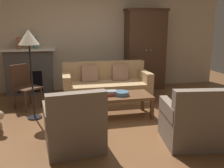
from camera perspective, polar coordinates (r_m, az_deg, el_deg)
The scene contains 15 objects.
ground_plane at distance 4.43m, azimuth -0.13°, elevation -8.94°, with size 9.60×9.60×0.00m, color brown.
back_wall at distance 6.61m, azimuth -5.05°, elevation 10.99°, with size 7.20×0.10×2.80m, color beige.
fireplace at distance 6.42m, azimuth -18.43°, elevation 2.79°, with size 1.26×0.48×1.12m.
armoire at distance 6.65m, azimuth 7.56°, elevation 7.87°, with size 1.06×0.57×2.08m.
couch at distance 5.59m, azimuth -1.34°, elevation -0.68°, with size 1.93×0.88×0.86m.
coffee_table at distance 4.62m, azimuth 2.16°, elevation -3.16°, with size 1.10×0.60×0.42m.
fruit_bowl at distance 4.56m, azimuth 2.18°, elevation -2.18°, with size 0.28×0.28×0.07m, color slate.
book_stack at distance 4.55m, azimuth -0.45°, elevation -2.10°, with size 0.25×0.18×0.09m.
mantel_vase_terracotta at distance 6.34m, azimuth -20.55°, elevation 8.80°, with size 0.11×0.11×0.28m, color #A86042.
mantel_vase_bronze at distance 6.32m, azimuth -18.93°, elevation 9.11°, with size 0.09×0.09×0.32m, color olive.
mantel_vase_jade at distance 6.30m, azimuth -17.28°, elevation 9.11°, with size 0.11×0.11×0.30m, color slate.
armchair_near_left at distance 3.51m, azimuth -8.65°, elevation -9.78°, with size 0.84×0.84×0.88m.
armchair_near_right at distance 3.78m, azimuth 17.98°, elevation -8.57°, with size 0.88×0.88×0.88m.
side_chair_wooden at distance 5.39m, azimuth -19.52°, elevation 0.12°, with size 0.62×0.62×0.90m.
floor_lamp at distance 4.56m, azimuth -18.55°, elevation 9.04°, with size 0.36×0.36×1.61m.
Camera 1 is at (-0.89, -3.99, 1.70)m, focal length 39.75 mm.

